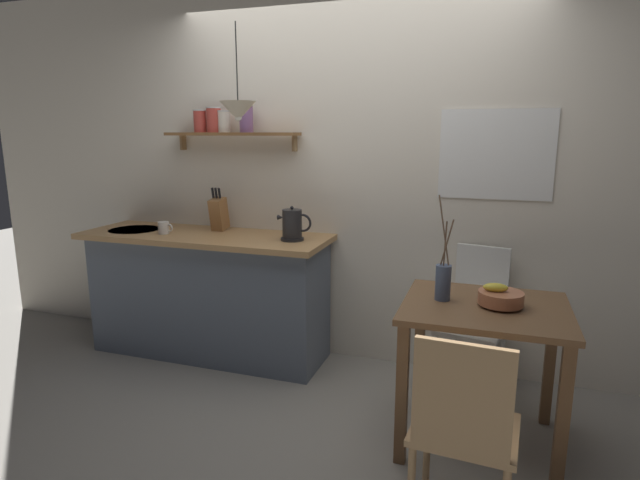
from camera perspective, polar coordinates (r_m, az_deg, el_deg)
The scene contains 13 objects.
ground_plane at distance 3.47m, azimuth 0.25°, elevation -16.48°, with size 14.00×14.00×0.00m, color gray.
back_wall at distance 3.64m, azimuth 6.59°, elevation 7.10°, with size 6.80×0.11×2.70m.
kitchen_counter at distance 3.95m, azimuth -12.22°, elevation -5.78°, with size 1.83×0.63×0.93m.
wall_shelf at distance 3.87m, azimuth -10.39°, elevation 12.30°, with size 1.02×0.20×0.32m.
dining_table at distance 2.85m, azimuth 17.65°, elevation -9.57°, with size 0.83×0.73×0.78m.
dining_chair_near at distance 2.24m, azimuth 15.55°, elevation -19.24°, with size 0.44×0.42×0.90m.
dining_chair_far at distance 3.51m, azimuth 16.81°, elevation -7.71°, with size 0.47×0.50×0.92m.
fruit_bowl at distance 2.79m, azimuth 19.31°, elevation -6.00°, with size 0.23×0.23×0.12m.
twig_vase at distance 2.80m, azimuth 13.45°, elevation -4.40°, with size 0.09×0.08×0.56m.
electric_kettle at distance 3.49m, azimuth -3.04°, elevation 1.65°, with size 0.24×0.16×0.23m.
knife_block at distance 3.90m, azimuth -11.12°, elevation 2.90°, with size 0.10×0.16×0.32m.
coffee_mug_by_sink at distance 3.89m, azimuth -16.86°, elevation 1.30°, with size 0.12×0.08×0.09m.
pendant_lamp at distance 3.49m, azimuth -9.04°, elevation 13.91°, with size 0.24×0.24×0.61m.
Camera 1 is at (0.96, -2.90, 1.65)m, focal length 28.94 mm.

